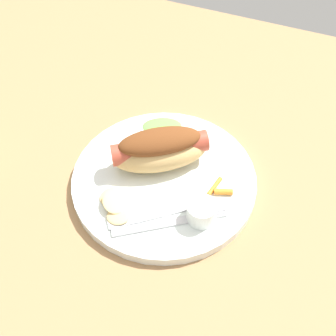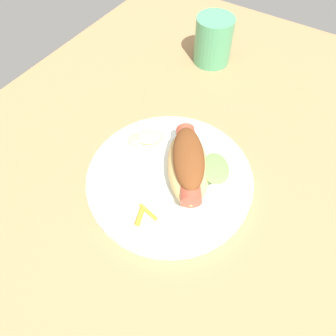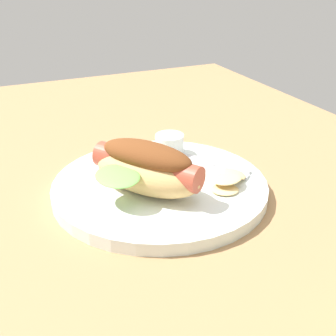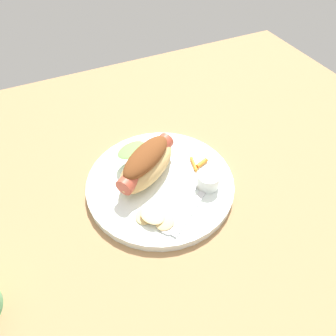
# 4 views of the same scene
# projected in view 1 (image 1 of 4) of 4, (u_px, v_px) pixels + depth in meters

# --- Properties ---
(ground_plane) EXTENTS (1.20, 0.90, 0.02)m
(ground_plane) POSITION_uv_depth(u_px,v_px,m) (175.00, 178.00, 0.72)
(ground_plane) COLOR #9E754C
(plate) EXTENTS (0.27, 0.27, 0.02)m
(plate) POSITION_uv_depth(u_px,v_px,m) (164.00, 181.00, 0.69)
(plate) COLOR white
(plate) RESTS_ON ground_plane
(hot_dog) EXTENTS (0.16, 0.14, 0.06)m
(hot_dog) POSITION_uv_depth(u_px,v_px,m) (160.00, 148.00, 0.68)
(hot_dog) COLOR tan
(hot_dog) RESTS_ON plate
(sauce_ramekin) EXTENTS (0.04, 0.04, 0.03)m
(sauce_ramekin) POSITION_uv_depth(u_px,v_px,m) (201.00, 212.00, 0.63)
(sauce_ramekin) COLOR white
(sauce_ramekin) RESTS_ON plate
(fork) EXTENTS (0.14, 0.10, 0.00)m
(fork) POSITION_uv_depth(u_px,v_px,m) (168.00, 223.00, 0.64)
(fork) COLOR silver
(fork) RESTS_ON plate
(knife) EXTENTS (0.12, 0.10, 0.00)m
(knife) POSITION_uv_depth(u_px,v_px,m) (156.00, 214.00, 0.65)
(knife) COLOR silver
(knife) RESTS_ON plate
(chips_pile) EXTENTS (0.07, 0.07, 0.02)m
(chips_pile) POSITION_uv_depth(u_px,v_px,m) (115.00, 204.00, 0.65)
(chips_pile) COLOR #E0BF7C
(chips_pile) RESTS_ON plate
(carrot_garnish) EXTENTS (0.04, 0.04, 0.01)m
(carrot_garnish) POSITION_uv_depth(u_px,v_px,m) (220.00, 189.00, 0.67)
(carrot_garnish) COLOR orange
(carrot_garnish) RESTS_ON plate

